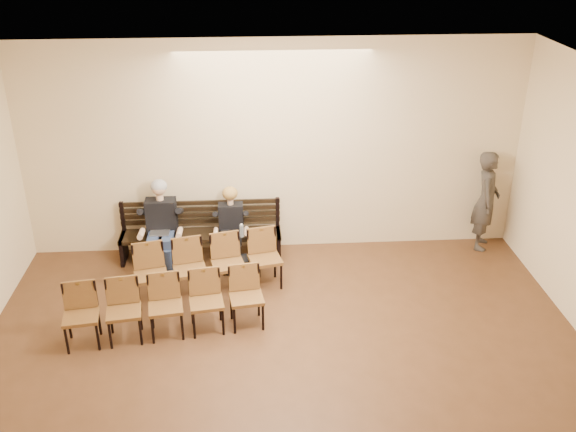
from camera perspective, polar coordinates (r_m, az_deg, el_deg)
name	(u,v)px	position (r m, az deg, el deg)	size (l,w,h in m)	color
room_walls	(293,221)	(6.09, 0.47, -0.43)	(8.02, 10.01, 3.51)	beige
bench	(202,245)	(10.60, -7.69, -2.61)	(2.60, 0.90, 0.45)	black
seated_man	(161,223)	(10.34, -11.20, -0.64)	(0.59, 0.82, 1.42)	black
seated_woman	(231,229)	(10.31, -5.06, -1.19)	(0.49, 0.67, 1.13)	black
laptop	(160,236)	(10.29, -11.32, -1.73)	(0.31, 0.24, 0.22)	silver
water_bottle	(242,237)	(10.07, -4.12, -1.88)	(0.07, 0.07, 0.22)	silver
bag	(247,266)	(10.11, -3.66, -4.44)	(0.40, 0.27, 0.29)	black
passerby	(487,193)	(11.05, 17.29, 1.95)	(0.72, 0.47, 1.96)	#3A352F
chair_row_front	(166,307)	(8.76, -10.82, -7.98)	(2.62, 0.47, 0.85)	brown
chair_row_back	(209,267)	(9.53, -7.02, -4.55)	(2.16, 0.48, 0.89)	brown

